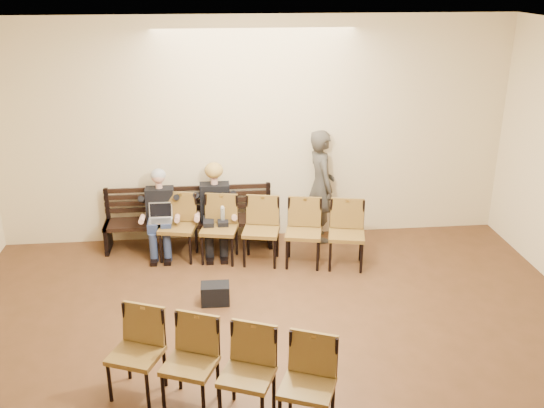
{
  "coord_description": "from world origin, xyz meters",
  "views": [
    {
      "loc": [
        -0.67,
        -4.13,
        4.12
      ],
      "look_at": [
        0.17,
        4.05,
        0.9
      ],
      "focal_mm": 40.0,
      "sensor_mm": 36.0,
      "label": 1
    }
  ],
  "objects_px": {
    "chair_row_back": "(218,371)",
    "chair_row_front": "(261,232)",
    "bag": "(215,294)",
    "laptop": "(161,222)",
    "bench": "(190,233)",
    "water_bottle": "(223,222)",
    "passerby": "(321,178)",
    "seated_woman": "(215,210)",
    "seated_man": "(160,213)"
  },
  "relations": [
    {
      "from": "seated_woman",
      "to": "passerby",
      "type": "xyz_separation_m",
      "value": [
        1.68,
        0.22,
        0.39
      ]
    },
    {
      "from": "laptop",
      "to": "passerby",
      "type": "xyz_separation_m",
      "value": [
        2.5,
        0.42,
        0.46
      ]
    },
    {
      "from": "seated_man",
      "to": "chair_row_back",
      "type": "xyz_separation_m",
      "value": [
        0.8,
        -3.75,
        -0.16
      ]
    },
    {
      "from": "water_bottle",
      "to": "passerby",
      "type": "bearing_deg",
      "value": 16.95
    },
    {
      "from": "seated_man",
      "to": "water_bottle",
      "type": "relative_size",
      "value": 5.61
    },
    {
      "from": "seated_woman",
      "to": "laptop",
      "type": "height_order",
      "value": "seated_woman"
    },
    {
      "from": "bag",
      "to": "bench",
      "type": "bearing_deg",
      "value": 101.7
    },
    {
      "from": "water_bottle",
      "to": "bag",
      "type": "xyz_separation_m",
      "value": [
        -0.15,
        -1.41,
        -0.43
      ]
    },
    {
      "from": "laptop",
      "to": "bag",
      "type": "relative_size",
      "value": 0.94
    },
    {
      "from": "bench",
      "to": "chair_row_back",
      "type": "relative_size",
      "value": 1.14
    },
    {
      "from": "laptop",
      "to": "water_bottle",
      "type": "xyz_separation_m",
      "value": [
        0.93,
        -0.06,
        -0.01
      ]
    },
    {
      "from": "bench",
      "to": "passerby",
      "type": "bearing_deg",
      "value": 2.74
    },
    {
      "from": "bench",
      "to": "laptop",
      "type": "xyz_separation_m",
      "value": [
        -0.41,
        -0.32,
        0.35
      ]
    },
    {
      "from": "chair_row_back",
      "to": "passerby",
      "type": "bearing_deg",
      "value": 89.19
    },
    {
      "from": "passerby",
      "to": "chair_row_back",
      "type": "distance_m",
      "value": 4.36
    },
    {
      "from": "bench",
      "to": "laptop",
      "type": "bearing_deg",
      "value": -141.67
    },
    {
      "from": "bag",
      "to": "chair_row_back",
      "type": "bearing_deg",
      "value": -89.84
    },
    {
      "from": "seated_woman",
      "to": "water_bottle",
      "type": "distance_m",
      "value": 0.29
    },
    {
      "from": "laptop",
      "to": "bag",
      "type": "xyz_separation_m",
      "value": [
        0.78,
        -1.47,
        -0.44
      ]
    },
    {
      "from": "passerby",
      "to": "water_bottle",
      "type": "bearing_deg",
      "value": 98.11
    },
    {
      "from": "chair_row_back",
      "to": "laptop",
      "type": "bearing_deg",
      "value": 125.01
    },
    {
      "from": "bench",
      "to": "laptop",
      "type": "distance_m",
      "value": 0.63
    },
    {
      "from": "water_bottle",
      "to": "chair_row_back",
      "type": "distance_m",
      "value": 3.5
    },
    {
      "from": "chair_row_back",
      "to": "seated_woman",
      "type": "bearing_deg",
      "value": 111.96
    },
    {
      "from": "water_bottle",
      "to": "bag",
      "type": "bearing_deg",
      "value": -96.05
    },
    {
      "from": "bag",
      "to": "passerby",
      "type": "relative_size",
      "value": 0.18
    },
    {
      "from": "seated_woman",
      "to": "bag",
      "type": "xyz_separation_m",
      "value": [
        -0.04,
        -1.67,
        -0.51
      ]
    },
    {
      "from": "laptop",
      "to": "passerby",
      "type": "relative_size",
      "value": 0.17
    },
    {
      "from": "water_bottle",
      "to": "chair_row_front",
      "type": "bearing_deg",
      "value": -26.23
    },
    {
      "from": "chair_row_back",
      "to": "chair_row_front",
      "type": "bearing_deg",
      "value": 100.35
    },
    {
      "from": "laptop",
      "to": "bag",
      "type": "distance_m",
      "value": 1.72
    },
    {
      "from": "bag",
      "to": "chair_row_back",
      "type": "relative_size",
      "value": 0.16
    },
    {
      "from": "seated_man",
      "to": "bag",
      "type": "xyz_separation_m",
      "value": [
        0.79,
        -1.67,
        -0.49
      ]
    },
    {
      "from": "bench",
      "to": "bag",
      "type": "xyz_separation_m",
      "value": [
        0.37,
        -1.79,
        -0.09
      ]
    },
    {
      "from": "seated_woman",
      "to": "laptop",
      "type": "bearing_deg",
      "value": -166.13
    },
    {
      "from": "seated_woman",
      "to": "chair_row_back",
      "type": "relative_size",
      "value": 0.57
    },
    {
      "from": "bag",
      "to": "laptop",
      "type": "bearing_deg",
      "value": 117.98
    },
    {
      "from": "bench",
      "to": "water_bottle",
      "type": "height_order",
      "value": "water_bottle"
    },
    {
      "from": "bag",
      "to": "chair_row_back",
      "type": "distance_m",
      "value": 2.11
    },
    {
      "from": "passerby",
      "to": "bench",
      "type": "bearing_deg",
      "value": 83.9
    },
    {
      "from": "passerby",
      "to": "chair_row_front",
      "type": "bearing_deg",
      "value": 117.54
    },
    {
      "from": "passerby",
      "to": "laptop",
      "type": "bearing_deg",
      "value": 90.77
    },
    {
      "from": "laptop",
      "to": "bag",
      "type": "height_order",
      "value": "laptop"
    },
    {
      "from": "bag",
      "to": "passerby",
      "type": "xyz_separation_m",
      "value": [
        1.72,
        1.89,
        0.91
      ]
    },
    {
      "from": "seated_man",
      "to": "bag",
      "type": "relative_size",
      "value": 3.4
    },
    {
      "from": "laptop",
      "to": "water_bottle",
      "type": "bearing_deg",
      "value": 4.04
    },
    {
      "from": "water_bottle",
      "to": "laptop",
      "type": "bearing_deg",
      "value": 176.6
    },
    {
      "from": "seated_man",
      "to": "chair_row_front",
      "type": "bearing_deg",
      "value": -19.52
    },
    {
      "from": "seated_woman",
      "to": "chair_row_front",
      "type": "xyz_separation_m",
      "value": [
        0.66,
        -0.53,
        -0.16
      ]
    },
    {
      "from": "bench",
      "to": "bag",
      "type": "height_order",
      "value": "bench"
    }
  ]
}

